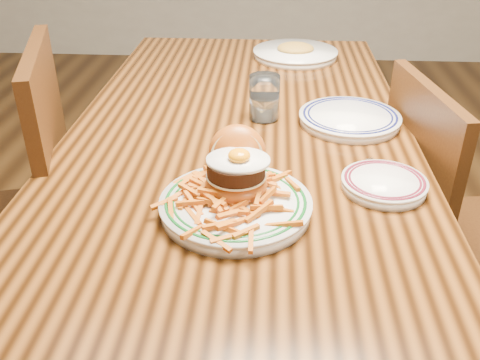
# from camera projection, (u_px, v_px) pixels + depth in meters

# --- Properties ---
(floor) EXTENTS (6.00, 6.00, 0.00)m
(floor) POSITION_uv_depth(u_px,v_px,m) (241.00, 337.00, 1.73)
(floor) COLOR black
(floor) RESTS_ON ground
(table) EXTENTS (0.85, 1.60, 0.75)m
(table) POSITION_uv_depth(u_px,v_px,m) (241.00, 156.00, 1.40)
(table) COLOR black
(table) RESTS_ON floor
(chair_left) EXTENTS (0.56, 0.56, 0.96)m
(chair_left) POSITION_uv_depth(u_px,v_px,m) (14.00, 219.00, 1.40)
(chair_left) COLOR #3C220C
(chair_left) RESTS_ON floor
(chair_right) EXTENTS (0.47, 0.47, 0.88)m
(chair_right) POSITION_uv_depth(u_px,v_px,m) (447.00, 230.00, 1.44)
(chair_right) COLOR #3C220C
(chair_right) RESTS_ON floor
(main_plate) EXTENTS (0.29, 0.30, 0.14)m
(main_plate) POSITION_uv_depth(u_px,v_px,m) (236.00, 191.00, 1.00)
(main_plate) COLOR white
(main_plate) RESTS_ON table
(side_plate) EXTENTS (0.17, 0.18, 0.03)m
(side_plate) POSITION_uv_depth(u_px,v_px,m) (384.00, 183.00, 1.07)
(side_plate) COLOR white
(side_plate) RESTS_ON table
(rear_plate) EXTENTS (0.26, 0.26, 0.03)m
(rear_plate) POSITION_uv_depth(u_px,v_px,m) (350.00, 118.00, 1.35)
(rear_plate) COLOR white
(rear_plate) RESTS_ON table
(water_glass) EXTENTS (0.08, 0.08, 0.12)m
(water_glass) POSITION_uv_depth(u_px,v_px,m) (264.00, 100.00, 1.36)
(water_glass) COLOR white
(water_glass) RESTS_ON table
(far_plate) EXTENTS (0.29, 0.29, 0.05)m
(far_plate) POSITION_uv_depth(u_px,v_px,m) (295.00, 53.00, 1.83)
(far_plate) COLOR white
(far_plate) RESTS_ON table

